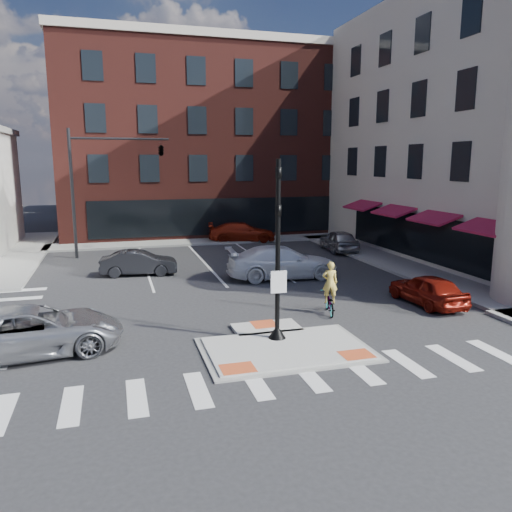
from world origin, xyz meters
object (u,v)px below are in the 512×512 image
object	(u,v)px
bg_car_silver	(339,241)
bg_car_red	(242,232)
silver_suv	(33,331)
cyclist	(329,296)
white_pickup	(282,262)
bg_car_dark	(139,263)
red_sedan	(427,289)

from	to	relation	value
bg_car_silver	bg_car_red	size ratio (longest dim) A/B	0.85
silver_suv	cyclist	bearing A→B (deg)	-90.53
bg_car_silver	bg_car_red	bearing A→B (deg)	-41.41
silver_suv	white_pickup	size ratio (longest dim) A/B	0.96
silver_suv	bg_car_dark	bearing A→B (deg)	-27.57
bg_car_dark	bg_car_silver	bearing A→B (deg)	-68.22
bg_car_red	red_sedan	bearing A→B (deg)	-159.54
bg_car_red	cyclist	distance (m)	18.74
red_sedan	white_pickup	distance (m)	7.72
bg_car_silver	red_sedan	bearing A→B (deg)	87.55
silver_suv	red_sedan	world-z (taller)	silver_suv
white_pickup	cyclist	distance (m)	6.43
bg_car_dark	red_sedan	bearing A→B (deg)	-122.05
bg_car_dark	cyclist	world-z (taller)	cyclist
bg_car_red	white_pickup	bearing A→B (deg)	-174.25
white_pickup	bg_car_dark	size ratio (longest dim) A/B	1.43
bg_car_red	cyclist	xyz separation A→B (m)	(-1.19, -18.70, -0.02)
red_sedan	cyclist	bearing A→B (deg)	-2.66
white_pickup	bg_car_dark	xyz separation A→B (m)	(-7.16, 2.80, -0.17)
silver_suv	red_sedan	distance (m)	15.38
red_sedan	white_pickup	bearing A→B (deg)	-59.02
silver_suv	bg_car_red	world-z (taller)	silver_suv
red_sedan	bg_car_dark	distance (m)	14.71
silver_suv	white_pickup	bearing A→B (deg)	-62.39
silver_suv	bg_car_silver	world-z (taller)	silver_suv
silver_suv	bg_car_red	xyz separation A→B (m)	(11.97, 20.05, -0.04)
silver_suv	bg_car_dark	distance (m)	11.25
cyclist	red_sedan	bearing A→B (deg)	-164.61
bg_car_dark	bg_car_silver	xyz separation A→B (m)	(13.45, 3.64, 0.06)
bg_car_silver	cyclist	size ratio (longest dim) A/B	2.01
bg_car_red	cyclist	world-z (taller)	cyclist
bg_car_red	bg_car_silver	bearing A→B (deg)	-127.36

